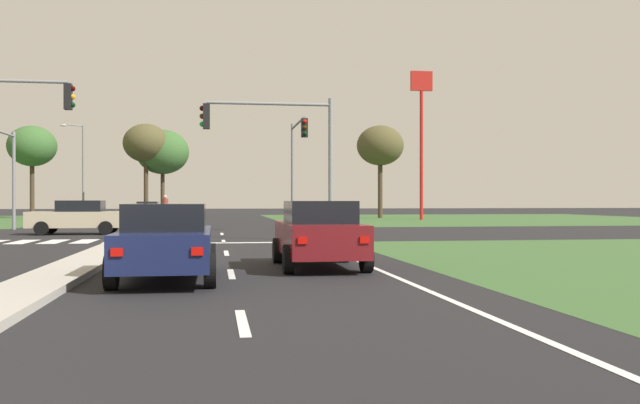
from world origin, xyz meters
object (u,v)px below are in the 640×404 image
(traffic_signal_far_right, at_px, (297,153))
(treeline_second, at_px, (32,147))
(traffic_signal_far_left, at_px, (3,159))
(fastfood_pole_sign, at_px, (421,112))
(car_maroon_second, at_px, (319,234))
(traffic_signal_near_right, at_px, (283,142))
(treeline_fifth, at_px, (380,146))
(pedestrian_at_median, at_px, (165,206))
(treeline_fourth, at_px, (146,144))
(car_navy_fourth, at_px, (166,241))
(street_lamp_fourth, at_px, (81,165))
(treeline_third, at_px, (163,152))
(car_beige_third, at_px, (78,217))
(car_silver_near, at_px, (148,210))

(traffic_signal_far_right, xyz_separation_m, treeline_second, (-20.38, 26.86, 2.18))
(traffic_signal_far_left, distance_m, fastfood_pole_sign, 32.92)
(car_maroon_second, relative_size, traffic_signal_near_right, 0.75)
(traffic_signal_far_left, relative_size, treeline_second, 0.65)
(treeline_second, xyz_separation_m, treeline_fifth, (30.74, -3.43, 0.14))
(pedestrian_at_median, relative_size, treeline_fourth, 0.21)
(pedestrian_at_median, bearing_deg, traffic_signal_far_left, 65.04)
(car_navy_fourth, height_order, traffic_signal_near_right, traffic_signal_near_right)
(car_maroon_second, bearing_deg, treeline_fourth, 100.21)
(car_maroon_second, xyz_separation_m, treeline_fourth, (-8.38, 46.52, 5.77))
(traffic_signal_far_right, bearing_deg, pedestrian_at_median, 144.01)
(traffic_signal_far_left, bearing_deg, pedestrian_at_median, 34.21)
(car_maroon_second, relative_size, street_lamp_fourth, 0.48)
(traffic_signal_near_right, relative_size, treeline_third, 0.70)
(treeline_fifth, bearing_deg, treeline_second, 173.63)
(traffic_signal_far_left, relative_size, treeline_third, 0.67)
(car_beige_third, bearing_deg, treeline_second, 17.42)
(car_maroon_second, relative_size, car_beige_third, 0.94)
(traffic_signal_far_right, distance_m, street_lamp_fourth, 33.52)
(car_navy_fourth, height_order, treeline_third, treeline_third)
(car_maroon_second, height_order, fastfood_pole_sign, fastfood_pole_sign)
(traffic_signal_near_right, height_order, treeline_third, treeline_third)
(car_beige_third, xyz_separation_m, traffic_signal_near_right, (8.89, -7.39, 3.03))
(pedestrian_at_median, xyz_separation_m, treeline_second, (-12.99, 21.49, 5.13))
(car_silver_near, relative_size, traffic_signal_far_left, 0.86)
(car_maroon_second, bearing_deg, street_lamp_fourth, 106.11)
(car_silver_near, height_order, treeline_fifth, treeline_fifth)
(traffic_signal_far_left, distance_m, treeline_third, 26.93)
(treeline_second, bearing_deg, traffic_signal_near_right, -64.05)
(car_silver_near, relative_size, car_maroon_second, 1.10)
(car_navy_fourth, xyz_separation_m, traffic_signal_near_right, (3.54, 12.36, 3.06))
(fastfood_pole_sign, relative_size, treeline_fourth, 1.46)
(car_beige_third, xyz_separation_m, treeline_third, (1.72, 29.96, 5.11))
(car_maroon_second, distance_m, car_navy_fourth, 3.98)
(traffic_signal_far_right, relative_size, fastfood_pole_sign, 0.49)
(traffic_signal_far_left, distance_m, traffic_signal_far_right, 15.21)
(traffic_signal_far_right, relative_size, treeline_third, 0.75)
(car_maroon_second, xyz_separation_m, car_beige_third, (-8.75, 17.67, 0.01))
(pedestrian_at_median, xyz_separation_m, treeline_fourth, (-3.00, 19.70, 5.36))
(car_silver_near, xyz_separation_m, street_lamp_fourth, (-6.84, 8.97, 4.06))
(traffic_signal_far_right, bearing_deg, traffic_signal_far_left, 179.79)
(pedestrian_at_median, bearing_deg, treeline_third, -54.63)
(treeline_third, bearing_deg, car_beige_third, -93.29)
(treeline_second, height_order, treeline_third, treeline_second)
(treeline_fifth, bearing_deg, treeline_third, 171.92)
(car_maroon_second, distance_m, treeline_fourth, 47.62)
(car_maroon_second, xyz_separation_m, car_navy_fourth, (-3.39, -2.08, -0.02))
(traffic_signal_near_right, relative_size, pedestrian_at_median, 3.13)
(treeline_third, bearing_deg, car_maroon_second, -81.61)
(street_lamp_fourth, relative_size, pedestrian_at_median, 4.84)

